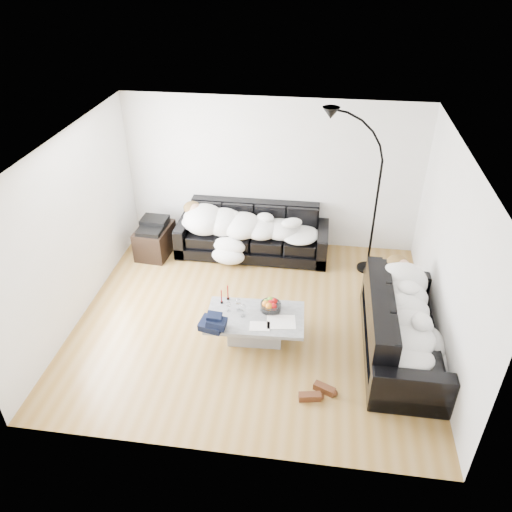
# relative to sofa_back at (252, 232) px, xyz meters

# --- Properties ---
(ground) EXTENTS (5.00, 5.00, 0.00)m
(ground) POSITION_rel_sofa_back_xyz_m (0.27, -1.79, -0.42)
(ground) COLOR olive
(ground) RESTS_ON ground
(wall_back) EXTENTS (5.00, 0.02, 2.60)m
(wall_back) POSITION_rel_sofa_back_xyz_m (0.27, 0.46, 0.88)
(wall_back) COLOR silver
(wall_back) RESTS_ON ground
(wall_left) EXTENTS (0.02, 4.50, 2.60)m
(wall_left) POSITION_rel_sofa_back_xyz_m (-2.23, -1.79, 0.88)
(wall_left) COLOR silver
(wall_left) RESTS_ON ground
(wall_right) EXTENTS (0.02, 4.50, 2.60)m
(wall_right) POSITION_rel_sofa_back_xyz_m (2.77, -1.79, 0.88)
(wall_right) COLOR silver
(wall_right) RESTS_ON ground
(ceiling) EXTENTS (5.00, 5.00, 0.00)m
(ceiling) POSITION_rel_sofa_back_xyz_m (0.27, -1.79, 2.18)
(ceiling) COLOR white
(ceiling) RESTS_ON ground
(sofa_back) EXTENTS (2.58, 0.89, 0.84)m
(sofa_back) POSITION_rel_sofa_back_xyz_m (0.00, 0.00, 0.00)
(sofa_back) COLOR black
(sofa_back) RESTS_ON ground
(sofa_right) EXTENTS (0.94, 2.20, 0.89)m
(sofa_right) POSITION_rel_sofa_back_xyz_m (2.30, -2.17, 0.02)
(sofa_right) COLOR black
(sofa_right) RESTS_ON ground
(sleeper_back) EXTENTS (2.18, 0.75, 0.44)m
(sleeper_back) POSITION_rel_sofa_back_xyz_m (0.00, -0.05, 0.22)
(sleeper_back) COLOR white
(sleeper_back) RESTS_ON sofa_back
(sleeper_right) EXTENTS (0.80, 1.89, 0.46)m
(sleeper_right) POSITION_rel_sofa_back_xyz_m (2.30, -2.17, 0.23)
(sleeper_right) COLOR white
(sleeper_right) RESTS_ON sofa_right
(teal_cushion) EXTENTS (0.42, 0.38, 0.20)m
(teal_cushion) POSITION_rel_sofa_back_xyz_m (2.24, -1.49, 0.30)
(teal_cushion) COLOR #0A4C39
(teal_cushion) RESTS_ON sofa_right
(coffee_table) EXTENTS (1.35, 0.83, 0.38)m
(coffee_table) POSITION_rel_sofa_back_xyz_m (0.36, -2.17, -0.23)
(coffee_table) COLOR #939699
(coffee_table) RESTS_ON ground
(fruit_bowl) EXTENTS (0.33, 0.33, 0.17)m
(fruit_bowl) POSITION_rel_sofa_back_xyz_m (0.55, -2.01, 0.05)
(fruit_bowl) COLOR white
(fruit_bowl) RESTS_ON coffee_table
(wine_glass_a) EXTENTS (0.09, 0.09, 0.18)m
(wine_glass_a) POSITION_rel_sofa_back_xyz_m (0.11, -2.07, 0.05)
(wine_glass_a) COLOR white
(wine_glass_a) RESTS_ON coffee_table
(wine_glass_b) EXTENTS (0.07, 0.07, 0.15)m
(wine_glass_b) POSITION_rel_sofa_back_xyz_m (-0.02, -2.12, 0.04)
(wine_glass_b) COLOR white
(wine_glass_b) RESTS_ON coffee_table
(wine_glass_c) EXTENTS (0.09, 0.09, 0.19)m
(wine_glass_c) POSITION_rel_sofa_back_xyz_m (0.20, -2.20, 0.06)
(wine_glass_c) COLOR white
(wine_glass_c) RESTS_ON coffee_table
(candle_left) EXTENTS (0.04, 0.04, 0.22)m
(candle_left) POSITION_rel_sofa_back_xyz_m (-0.15, -1.96, 0.07)
(candle_left) COLOR maroon
(candle_left) RESTS_ON coffee_table
(candle_right) EXTENTS (0.04, 0.04, 0.23)m
(candle_right) POSITION_rel_sofa_back_xyz_m (-0.07, -1.86, 0.08)
(candle_right) COLOR maroon
(candle_right) RESTS_ON coffee_table
(newspaper_a) EXTENTS (0.41, 0.33, 0.01)m
(newspaper_a) POSITION_rel_sofa_back_xyz_m (0.72, -2.25, -0.03)
(newspaper_a) COLOR silver
(newspaper_a) RESTS_ON coffee_table
(newspaper_b) EXTENTS (0.28, 0.22, 0.01)m
(newspaper_b) POSITION_rel_sofa_back_xyz_m (0.45, -2.37, -0.03)
(newspaper_b) COLOR silver
(newspaper_b) RESTS_ON coffee_table
(navy_jacket) EXTENTS (0.34, 0.29, 0.16)m
(navy_jacket) POSITION_rel_sofa_back_xyz_m (-0.14, -2.47, 0.12)
(navy_jacket) COLOR black
(navy_jacket) RESTS_ON coffee_table
(shoes) EXTENTS (0.46, 0.34, 0.10)m
(shoes) POSITION_rel_sofa_back_xyz_m (1.24, -3.10, -0.37)
(shoes) COLOR #472311
(shoes) RESTS_ON ground
(av_cabinet) EXTENTS (0.57, 0.79, 0.51)m
(av_cabinet) POSITION_rel_sofa_back_xyz_m (-1.67, -0.24, -0.17)
(av_cabinet) COLOR black
(av_cabinet) RESTS_ON ground
(stereo) EXTENTS (0.45, 0.36, 0.13)m
(stereo) POSITION_rel_sofa_back_xyz_m (-1.67, -0.24, 0.16)
(stereo) COLOR black
(stereo) RESTS_ON av_cabinet
(floor_lamp) EXTENTS (0.91, 0.53, 2.35)m
(floor_lamp) POSITION_rel_sofa_back_xyz_m (1.97, -0.23, 0.75)
(floor_lamp) COLOR black
(floor_lamp) RESTS_ON ground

